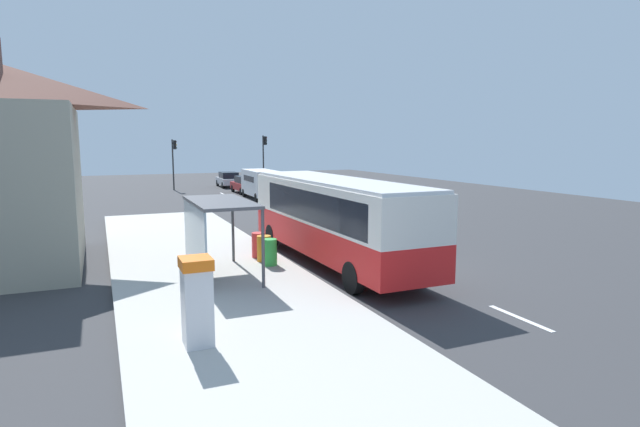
{
  "coord_description": "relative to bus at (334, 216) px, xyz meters",
  "views": [
    {
      "loc": [
        -9.68,
        -15.95,
        4.59
      ],
      "look_at": [
        -1.0,
        4.4,
        1.5
      ],
      "focal_mm": 29.15,
      "sensor_mm": 36.0,
      "label": 1
    }
  ],
  "objects": [
    {
      "name": "ground_plane",
      "position": [
        1.71,
        12.58,
        -1.86
      ],
      "size": [
        56.0,
        92.0,
        0.04
      ],
      "primitive_type": "cube",
      "color": "#38383A"
    },
    {
      "name": "sidewalk_platform",
      "position": [
        -4.69,
        0.58,
        -1.75
      ],
      "size": [
        6.2,
        30.0,
        0.18
      ],
      "primitive_type": "cube",
      "color": "beige",
      "rests_on": "ground"
    },
    {
      "name": "lane_stripe_seg_0",
      "position": [
        1.96,
        -7.42,
        -1.84
      ],
      "size": [
        0.16,
        2.2,
        0.01
      ],
      "primitive_type": "cube",
      "color": "silver",
      "rests_on": "ground"
    },
    {
      "name": "lane_stripe_seg_1",
      "position": [
        1.96,
        -2.42,
        -1.84
      ],
      "size": [
        0.16,
        2.2,
        0.01
      ],
      "primitive_type": "cube",
      "color": "silver",
      "rests_on": "ground"
    },
    {
      "name": "lane_stripe_seg_2",
      "position": [
        1.96,
        2.58,
        -1.84
      ],
      "size": [
        0.16,
        2.2,
        0.01
      ],
      "primitive_type": "cube",
      "color": "silver",
      "rests_on": "ground"
    },
    {
      "name": "lane_stripe_seg_3",
      "position": [
        1.96,
        7.58,
        -1.84
      ],
      "size": [
        0.16,
        2.2,
        0.01
      ],
      "primitive_type": "cube",
      "color": "silver",
      "rests_on": "ground"
    },
    {
      "name": "lane_stripe_seg_4",
      "position": [
        1.96,
        12.58,
        -1.84
      ],
      "size": [
        0.16,
        2.2,
        0.01
      ],
      "primitive_type": "cube",
      "color": "silver",
      "rests_on": "ground"
    },
    {
      "name": "lane_stripe_seg_5",
      "position": [
        1.96,
        17.58,
        -1.84
      ],
      "size": [
        0.16,
        2.2,
        0.01
      ],
      "primitive_type": "cube",
      "color": "silver",
      "rests_on": "ground"
    },
    {
      "name": "lane_stripe_seg_6",
      "position": [
        1.96,
        22.58,
        -1.84
      ],
      "size": [
        0.16,
        2.2,
        0.01
      ],
      "primitive_type": "cube",
      "color": "silver",
      "rests_on": "ground"
    },
    {
      "name": "lane_stripe_seg_7",
      "position": [
        1.96,
        27.58,
        -1.84
      ],
      "size": [
        0.16,
        2.2,
        0.01
      ],
      "primitive_type": "cube",
      "color": "silver",
      "rests_on": "ground"
    },
    {
      "name": "bus",
      "position": [
        0.0,
        0.0,
        0.0
      ],
      "size": [
        2.67,
        11.05,
        3.21
      ],
      "color": "red",
      "rests_on": "ground"
    },
    {
      "name": "white_van",
      "position": [
        3.91,
        22.5,
        -0.5
      ],
      "size": [
        2.12,
        5.24,
        2.3
      ],
      "color": "white",
      "rests_on": "ground"
    },
    {
      "name": "sedan_near",
      "position": [
        4.01,
        34.25,
        -1.05
      ],
      "size": [
        1.96,
        4.46,
        1.52
      ],
      "color": "#B7B7BC",
      "rests_on": "ground"
    },
    {
      "name": "sedan_far",
      "position": [
        4.01,
        27.45,
        -1.05
      ],
      "size": [
        1.87,
        4.41,
        1.52
      ],
      "color": "#A51919",
      "rests_on": "ground"
    },
    {
      "name": "ticket_machine",
      "position": [
        -6.16,
        -6.34,
        -0.67
      ],
      "size": [
        0.66,
        0.76,
        1.94
      ],
      "color": "silver",
      "rests_on": "sidewalk_platform"
    },
    {
      "name": "recycling_bin_green",
      "position": [
        -2.49,
        0.06,
        -1.19
      ],
      "size": [
        0.52,
        0.52,
        0.95
      ],
      "primitive_type": "cylinder",
      "color": "green",
      "rests_on": "sidewalk_platform"
    },
    {
      "name": "recycling_bin_orange",
      "position": [
        -2.49,
        0.76,
        -1.19
      ],
      "size": [
        0.52,
        0.52,
        0.95
      ],
      "primitive_type": "cylinder",
      "color": "orange",
      "rests_on": "sidewalk_platform"
    },
    {
      "name": "recycling_bin_red",
      "position": [
        -2.49,
        1.46,
        -1.19
      ],
      "size": [
        0.52,
        0.52,
        0.95
      ],
      "primitive_type": "cylinder",
      "color": "red",
      "rests_on": "sidewalk_platform"
    },
    {
      "name": "traffic_light_near_side",
      "position": [
        7.21,
        32.31,
        1.57
      ],
      "size": [
        0.49,
        0.28,
        5.14
      ],
      "color": "#2D2D2D",
      "rests_on": "ground"
    },
    {
      "name": "traffic_light_far_side",
      "position": [
        -1.39,
        33.11,
        1.33
      ],
      "size": [
        0.49,
        0.28,
        4.75
      ],
      "color": "#2D2D2D",
      "rests_on": "ground"
    },
    {
      "name": "bus_shelter",
      "position": [
        -4.7,
        -0.72,
        0.25
      ],
      "size": [
        1.8,
        4.0,
        2.5
      ],
      "color": "#4C4C51",
      "rests_on": "sidewalk_platform"
    }
  ]
}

